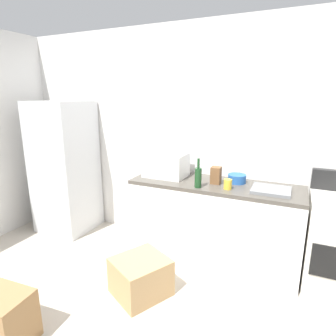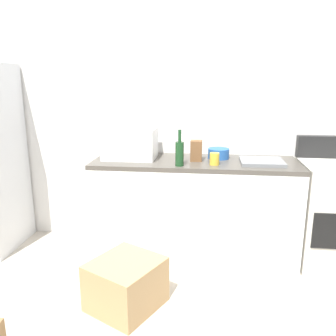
# 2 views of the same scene
# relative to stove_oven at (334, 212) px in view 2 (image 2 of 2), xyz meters

# --- Properties ---
(wall_back) EXTENTS (5.00, 0.10, 2.60)m
(wall_back) POSITION_rel_stove_oven_xyz_m (-1.52, 0.34, 0.83)
(wall_back) COLOR silver
(wall_back) RESTS_ON ground_plane
(kitchen_counter) EXTENTS (1.80, 0.60, 0.90)m
(kitchen_counter) POSITION_rel_stove_oven_xyz_m (-1.22, -0.01, -0.02)
(kitchen_counter) COLOR white
(kitchen_counter) RESTS_ON ground_plane
(stove_oven) EXTENTS (0.60, 0.61, 1.10)m
(stove_oven) POSITION_rel_stove_oven_xyz_m (0.00, 0.00, 0.00)
(stove_oven) COLOR silver
(stove_oven) RESTS_ON ground_plane
(microwave) EXTENTS (0.46, 0.34, 0.27)m
(microwave) POSITION_rel_stove_oven_xyz_m (-1.81, 0.03, 0.57)
(microwave) COLOR white
(microwave) RESTS_ON kitchen_counter
(sink_basin) EXTENTS (0.36, 0.32, 0.03)m
(sink_basin) POSITION_rel_stove_oven_xyz_m (-0.65, -0.05, 0.45)
(sink_basin) COLOR slate
(sink_basin) RESTS_ON kitchen_counter
(wine_bottle) EXTENTS (0.07, 0.07, 0.30)m
(wine_bottle) POSITION_rel_stove_oven_xyz_m (-1.34, -0.22, 0.54)
(wine_bottle) COLOR #193F1E
(wine_bottle) RESTS_ON kitchen_counter
(coffee_mug) EXTENTS (0.08, 0.08, 0.10)m
(coffee_mug) POSITION_rel_stove_oven_xyz_m (-1.05, -0.15, 0.48)
(coffee_mug) COLOR gold
(coffee_mug) RESTS_ON kitchen_counter
(knife_block) EXTENTS (0.10, 0.10, 0.18)m
(knife_block) POSITION_rel_stove_oven_xyz_m (-1.21, -0.01, 0.52)
(knife_block) COLOR brown
(knife_block) RESTS_ON kitchen_counter
(mixing_bowl) EXTENTS (0.19, 0.19, 0.09)m
(mixing_bowl) POSITION_rel_stove_oven_xyz_m (-1.01, 0.11, 0.48)
(mixing_bowl) COLOR #2659A5
(mixing_bowl) RESTS_ON kitchen_counter
(cardboard_box_large) EXTENTS (0.60, 0.62, 0.35)m
(cardboard_box_large) POSITION_rel_stove_oven_xyz_m (-1.66, -0.85, -0.29)
(cardboard_box_large) COLOR tan
(cardboard_box_large) RESTS_ON ground_plane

